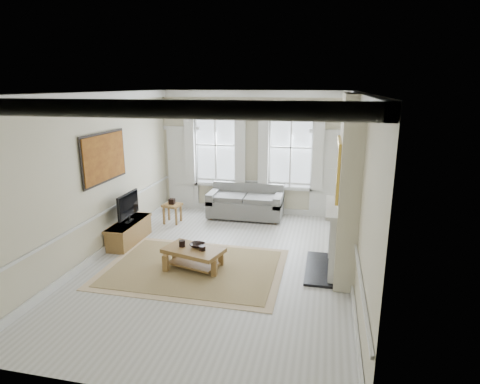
% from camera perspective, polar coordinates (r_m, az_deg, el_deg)
% --- Properties ---
extents(floor, '(7.20, 7.20, 0.00)m').
position_cam_1_polar(floor, '(8.28, -2.95, -10.25)').
color(floor, '#B7B5AD').
rests_on(floor, ground).
extents(ceiling, '(7.20, 7.20, 0.00)m').
position_cam_1_polar(ceiling, '(7.49, -3.31, 14.00)').
color(ceiling, white).
rests_on(ceiling, back_wall).
extents(back_wall, '(5.20, 0.00, 5.20)m').
position_cam_1_polar(back_wall, '(11.15, 1.84, 5.55)').
color(back_wall, beige).
rests_on(back_wall, floor).
extents(left_wall, '(0.00, 7.20, 7.20)m').
position_cam_1_polar(left_wall, '(8.76, -19.76, 2.06)').
color(left_wall, beige).
rests_on(left_wall, floor).
extents(right_wall, '(0.00, 7.20, 7.20)m').
position_cam_1_polar(right_wall, '(7.46, 16.50, 0.19)').
color(right_wall, beige).
rests_on(right_wall, floor).
extents(window_left, '(1.26, 0.20, 2.20)m').
position_cam_1_polar(window_left, '(11.31, -3.47, 6.69)').
color(window_left, '#B2BCC6').
rests_on(window_left, back_wall).
extents(window_right, '(1.26, 0.20, 2.20)m').
position_cam_1_polar(window_right, '(10.93, 7.25, 6.31)').
color(window_right, '#B2BCC6').
rests_on(window_right, back_wall).
extents(door_left, '(0.90, 0.08, 2.30)m').
position_cam_1_polar(door_left, '(11.76, -8.10, 3.17)').
color(door_left, silver).
rests_on(door_left, floor).
extents(door_right, '(0.90, 0.08, 2.30)m').
position_cam_1_polar(door_right, '(11.03, 12.31, 2.20)').
color(door_right, silver).
rests_on(door_right, floor).
extents(painting, '(0.05, 1.66, 1.06)m').
position_cam_1_polar(painting, '(8.92, -18.73, 4.67)').
color(painting, '#A1601B').
rests_on(painting, left_wall).
extents(chimney_breast, '(0.35, 1.70, 3.38)m').
position_cam_1_polar(chimney_breast, '(7.64, 15.10, 0.64)').
color(chimney_breast, beige).
rests_on(chimney_breast, floor).
extents(hearth, '(0.55, 1.50, 0.05)m').
position_cam_1_polar(hearth, '(8.20, 11.29, -10.61)').
color(hearth, black).
rests_on(hearth, floor).
extents(fireplace, '(0.21, 1.45, 1.33)m').
position_cam_1_polar(fireplace, '(7.92, 12.99, -6.07)').
color(fireplace, silver).
rests_on(fireplace, floor).
extents(mirror, '(0.06, 1.26, 1.06)m').
position_cam_1_polar(mirror, '(7.56, 13.66, 3.30)').
color(mirror, gold).
rests_on(mirror, chimney_breast).
extents(sofa, '(2.00, 0.97, 0.89)m').
position_cam_1_polar(sofa, '(10.99, 0.86, -1.69)').
color(sofa, slate).
rests_on(sofa, floor).
extents(side_table, '(0.50, 0.50, 0.51)m').
position_cam_1_polar(side_table, '(10.67, -9.62, -2.24)').
color(side_table, brown).
rests_on(side_table, floor).
extents(rug, '(3.50, 2.60, 0.02)m').
position_cam_1_polar(rug, '(8.14, -6.56, -10.68)').
color(rug, '#947A4C').
rests_on(rug, floor).
extents(coffee_table, '(1.27, 0.94, 0.43)m').
position_cam_1_polar(coffee_table, '(8.01, -6.63, -8.52)').
color(coffee_table, brown).
rests_on(coffee_table, rug).
extents(ceramic_pot_a, '(0.13, 0.13, 0.13)m').
position_cam_1_polar(ceramic_pot_a, '(8.07, -8.24, -7.27)').
color(ceramic_pot_a, black).
rests_on(ceramic_pot_a, coffee_table).
extents(ceramic_pot_b, '(0.13, 0.13, 0.09)m').
position_cam_1_polar(ceramic_pot_b, '(7.85, -5.38, -7.96)').
color(ceramic_pot_b, black).
rests_on(ceramic_pot_b, coffee_table).
extents(bowl, '(0.32, 0.32, 0.07)m').
position_cam_1_polar(bowl, '(8.03, -6.08, -7.52)').
color(bowl, black).
rests_on(bowl, coffee_table).
extents(tv_stand, '(0.45, 1.40, 0.50)m').
position_cam_1_polar(tv_stand, '(9.61, -15.47, -5.51)').
color(tv_stand, brown).
rests_on(tv_stand, floor).
extents(tv, '(0.08, 0.90, 0.68)m').
position_cam_1_polar(tv, '(9.40, -15.62, -1.83)').
color(tv, black).
rests_on(tv, tv_stand).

